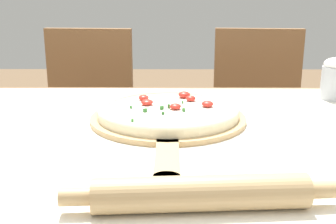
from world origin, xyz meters
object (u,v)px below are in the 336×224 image
chair_left (87,118)px  chair_right (257,118)px  flour_cup (336,78)px  pizza (168,111)px  rolling_pin (201,193)px  pizza_peel (168,120)px

chair_left → chair_right: bearing=4.5°
flour_cup → chair_left: bearing=147.0°
pizza → chair_right: bearing=63.7°
pizza → flour_cup: flour_cup is taller
rolling_pin → flour_cup: 0.79m
rolling_pin → pizza: bearing=96.5°
pizza → chair_left: (-0.36, 0.77, -0.25)m
pizza_peel → pizza: (0.00, 0.02, 0.02)m
pizza → chair_left: chair_left is taller
flour_cup → rolling_pin: bearing=-123.6°
chair_left → chair_right: (0.74, -0.00, 0.00)m
rolling_pin → flour_cup: (0.44, 0.66, 0.04)m
rolling_pin → chair_right: (0.33, 1.21, -0.25)m
chair_left → chair_right: size_ratio=1.00×
chair_left → flour_cup: bearing=-28.5°
pizza → chair_left: size_ratio=0.38×
chair_right → chair_left: bearing=-174.4°
pizza → chair_right: (0.38, 0.77, -0.25)m
pizza_peel → pizza: 0.03m
chair_right → flour_cup: chair_right is taller
flour_cup → pizza: bearing=-155.7°
pizza → rolling_pin: 0.44m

